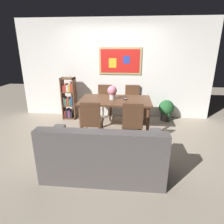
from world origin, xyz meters
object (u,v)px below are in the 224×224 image
(dining_chair_far_right, at_px, (132,99))
(flower_vase, at_px, (112,91))
(dining_chair_near_right, at_px, (132,121))
(dining_chair_near_left, at_px, (92,120))
(dining_chair_far_left, at_px, (105,99))
(tv_remote, at_px, (125,99))
(potted_ivy, at_px, (166,109))
(leather_couch, at_px, (103,156))
(dining_table, at_px, (115,103))
(bookshelf, at_px, (69,99))

(dining_chair_far_right, xyz_separation_m, flower_vase, (-0.47, -0.79, 0.39))
(dining_chair_near_right, relative_size, dining_chair_near_left, 1.00)
(dining_chair_far_right, bearing_deg, dining_chair_far_left, -177.68)
(dining_chair_near_left, bearing_deg, tv_remote, 52.76)
(potted_ivy, height_order, tv_remote, tv_remote)
(dining_chair_near_left, distance_m, flower_vase, 0.95)
(dining_chair_far_right, height_order, potted_ivy, dining_chair_far_right)
(dining_chair_far_right, distance_m, potted_ivy, 0.95)
(leather_couch, xyz_separation_m, potted_ivy, (1.36, 2.46, -0.01))
(flower_vase, relative_size, tv_remote, 1.98)
(dining_chair_far_left, bearing_deg, flower_vase, -70.15)
(dining_chair_far_right, distance_m, flower_vase, 1.00)
(dining_table, bearing_deg, leather_couch, -91.60)
(dining_chair_near_right, distance_m, dining_chair_near_left, 0.79)
(tv_remote, bearing_deg, dining_chair_near_left, -127.24)
(potted_ivy, bearing_deg, dining_chair_far_right, 175.30)
(potted_ivy, relative_size, flower_vase, 1.80)
(tv_remote, bearing_deg, dining_table, -174.65)
(potted_ivy, distance_m, tv_remote, 1.36)
(dining_chair_far_left, relative_size, tv_remote, 5.66)
(dining_chair_far_left, relative_size, leather_couch, 0.51)
(leather_couch, distance_m, bookshelf, 2.71)
(dining_table, bearing_deg, flower_vase, -176.71)
(dining_chair_near_left, distance_m, leather_couch, 1.03)
(dining_chair_far_left, xyz_separation_m, dining_chair_near_left, (-0.05, -1.56, 0.00))
(dining_table, relative_size, dining_chair_far_right, 1.79)
(dining_chair_far_right, height_order, flower_vase, flower_vase)
(dining_table, xyz_separation_m, dining_chair_far_left, (-0.35, 0.76, -0.12))
(dining_chair_far_left, bearing_deg, tv_remote, -52.05)
(bookshelf, bearing_deg, dining_chair_near_left, -57.94)
(dining_table, distance_m, dining_chair_near_left, 0.91)
(dining_chair_near_right, height_order, flower_vase, flower_vase)
(potted_ivy, distance_m, flower_vase, 1.68)
(dining_table, distance_m, bookshelf, 1.47)
(dining_chair_near_left, bearing_deg, dining_chair_far_right, 63.47)
(dining_chair_far_left, distance_m, tv_remote, 0.96)
(dining_chair_near_right, relative_size, potted_ivy, 1.59)
(potted_ivy, bearing_deg, dining_chair_near_left, -138.45)
(dining_chair_near_right, bearing_deg, leather_couch, -115.40)
(dining_table, relative_size, potted_ivy, 2.83)
(potted_ivy, xyz_separation_m, flower_vase, (-1.38, -0.72, 0.62))
(dining_table, relative_size, dining_chair_near_left, 1.79)
(dining_chair_far_left, height_order, dining_chair_far_right, same)
(dining_chair_near_right, relative_size, tv_remote, 5.66)
(dining_table, relative_size, tv_remote, 10.10)
(dining_table, distance_m, leather_couch, 1.78)
(leather_couch, bearing_deg, dining_table, 88.40)
(dining_chair_near_right, bearing_deg, dining_table, 115.92)
(dining_table, xyz_separation_m, bookshelf, (-1.31, 0.65, -0.12))
(dining_chair_far_left, xyz_separation_m, tv_remote, (0.57, -0.74, 0.21))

